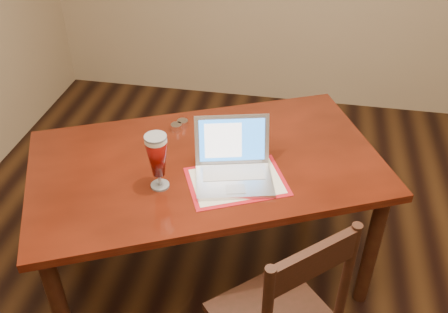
# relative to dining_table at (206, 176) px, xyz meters

# --- Properties ---
(room_shell) EXTENTS (4.51, 5.01, 2.71)m
(room_shell) POSITION_rel_dining_table_xyz_m (0.44, -0.36, 1.03)
(room_shell) COLOR tan
(room_shell) RESTS_ON ground
(dining_table) EXTENTS (1.99, 1.62, 1.10)m
(dining_table) POSITION_rel_dining_table_xyz_m (0.00, 0.00, 0.00)
(dining_table) COLOR #54170B
(dining_table) RESTS_ON ground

